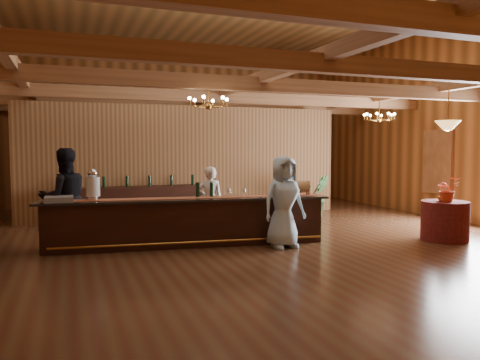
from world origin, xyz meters
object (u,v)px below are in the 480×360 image
object	(u,v)px
backbar_shelf	(139,204)
pendant_lamp	(448,125)
guest	(284,202)
beverage_dispenser	(93,185)
bartender	(210,201)
staff_second	(64,198)
floor_plant	(318,195)
chandelier_right	(379,117)
raffle_drum	(302,187)
round_table	(445,221)
tasting_bar	(188,222)
chandelier_left	(208,102)

from	to	relation	value
backbar_shelf	pendant_lamp	bearing A→B (deg)	-43.51
pendant_lamp	guest	distance (m)	3.82
beverage_dispenser	bartender	world-z (taller)	beverage_dispenser
staff_second	pendant_lamp	bearing A→B (deg)	150.37
floor_plant	chandelier_right	bearing A→B (deg)	-49.22
staff_second	floor_plant	size ratio (longest dim) A/B	1.61
pendant_lamp	guest	bearing A→B (deg)	171.11
backbar_shelf	guest	xyz separation A→B (m)	(2.19, -4.18, 0.43)
raffle_drum	staff_second	world-z (taller)	staff_second
round_table	chandelier_right	size ratio (longest dim) A/B	1.19
chandelier_right	guest	bearing A→B (deg)	-150.50
round_table	floor_plant	bearing A→B (deg)	101.30
beverage_dispenser	staff_second	xyz separation A→B (m)	(-0.52, 0.45, -0.27)
bartender	raffle_drum	bearing A→B (deg)	163.09
tasting_bar	bartender	size ratio (longest dim) A/B	3.72
chandelier_left	floor_plant	size ratio (longest dim) A/B	0.67
tasting_bar	raffle_drum	size ratio (longest dim) A/B	16.83
guest	beverage_dispenser	bearing A→B (deg)	157.97
guest	bartender	bearing A→B (deg)	116.70
bartender	chandelier_right	bearing A→B (deg)	-155.65
beverage_dispenser	chandelier_right	size ratio (longest dim) A/B	0.75
bartender	tasting_bar	bearing A→B (deg)	67.99
round_table	staff_second	distance (m)	7.76
chandelier_left	beverage_dispenser	bearing A→B (deg)	170.73
backbar_shelf	beverage_dispenser	bearing A→B (deg)	-116.12
beverage_dispenser	guest	xyz separation A→B (m)	(3.48, -1.07, -0.34)
beverage_dispenser	staff_second	distance (m)	0.73
tasting_bar	backbar_shelf	bearing A→B (deg)	105.20
beverage_dispenser	chandelier_left	size ratio (longest dim) A/B	0.75
chandelier_left	guest	distance (m)	2.45
beverage_dispenser	staff_second	size ratio (longest dim) A/B	0.31
floor_plant	beverage_dispenser	bearing A→B (deg)	-159.53
raffle_drum	chandelier_right	size ratio (longest dim) A/B	0.43
raffle_drum	staff_second	distance (m)	4.75
floor_plant	tasting_bar	bearing A→B (deg)	-149.71
chandelier_left	bartender	bearing A→B (deg)	72.14
backbar_shelf	bartender	xyz separation A→B (m)	(1.19, -2.55, 0.30)
backbar_shelf	guest	bearing A→B (deg)	-65.99
pendant_lamp	bartender	bearing A→B (deg)	154.07
chandelier_left	pendant_lamp	bearing A→B (deg)	-14.77
chandelier_right	guest	world-z (taller)	chandelier_right
tasting_bar	beverage_dispenser	size ratio (longest dim) A/B	9.54
tasting_bar	beverage_dispenser	xyz separation A→B (m)	(-1.77, 0.27, 0.75)
backbar_shelf	bartender	size ratio (longest dim) A/B	2.15
guest	pendant_lamp	bearing A→B (deg)	-13.81
backbar_shelf	floor_plant	distance (m)	4.95
chandelier_right	staff_second	distance (m)	7.98
round_table	bartender	xyz separation A→B (m)	(-4.47, 2.17, 0.36)
round_table	chandelier_left	size ratio (longest dim) A/B	1.19
raffle_drum	round_table	world-z (taller)	raffle_drum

